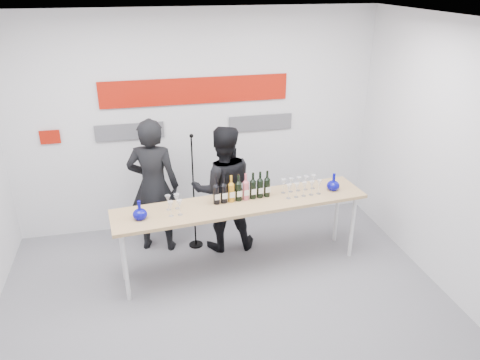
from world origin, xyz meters
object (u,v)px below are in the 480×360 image
object	(u,v)px
presenter_right	(223,189)
mic_stand	(195,214)
presenter_left	(154,186)
tasting_table	(242,207)

from	to	relation	value
presenter_right	mic_stand	distance (m)	0.52
presenter_left	mic_stand	bearing A→B (deg)	-173.81
presenter_left	presenter_right	world-z (taller)	presenter_left
presenter_left	mic_stand	xyz separation A→B (m)	(0.50, -0.08, -0.41)
presenter_right	mic_stand	bearing A→B (deg)	-8.16
presenter_left	presenter_right	distance (m)	0.88
tasting_table	presenter_right	bearing A→B (deg)	96.89
tasting_table	presenter_left	distance (m)	1.22
presenter_left	tasting_table	bearing A→B (deg)	159.95
tasting_table	mic_stand	bearing A→B (deg)	122.59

